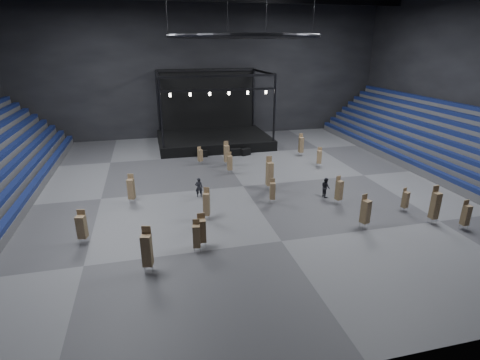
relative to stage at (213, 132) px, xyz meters
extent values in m
plane|color=#555558|center=(0.00, -16.24, -1.45)|extent=(50.00, 50.00, 0.00)
cube|color=black|center=(0.00, 4.76, 7.55)|extent=(50.00, 0.20, 18.00)
cube|color=black|center=(0.00, -37.24, 7.55)|extent=(50.00, 0.20, 18.00)
cube|color=#0E1B3E|center=(-18.12, -16.24, -0.50)|extent=(0.59, 40.00, 0.40)
cube|color=#0E1B3E|center=(-19.02, -16.24, 0.25)|extent=(0.59, 40.00, 0.40)
cube|color=#4A4A4D|center=(21.40, -16.24, -1.08)|extent=(7.20, 40.00, 0.75)
cube|color=#0E1B3E|center=(18.12, -16.24, -0.50)|extent=(0.59, 40.00, 0.40)
cube|color=#4A4A4D|center=(21.85, -16.24, -0.70)|extent=(6.30, 40.00, 1.50)
cube|color=#0E1B3E|center=(19.02, -16.24, 0.25)|extent=(0.59, 40.00, 0.40)
cube|color=#4A4A4D|center=(22.30, -16.24, -0.33)|extent=(5.40, 40.00, 2.25)
cube|color=#0E1B3E|center=(19.91, -16.24, 1.00)|extent=(0.59, 40.00, 0.40)
cube|color=#4A4A4D|center=(22.75, -16.24, 0.05)|extent=(4.50, 40.00, 3.00)
cube|color=#0E1B3E|center=(20.82, -16.24, 1.75)|extent=(0.59, 40.00, 0.40)
cube|color=#4A4A4D|center=(23.20, -16.24, 0.42)|extent=(3.60, 40.00, 3.75)
cube|color=#0E1B3E|center=(21.71, -16.24, 2.50)|extent=(0.59, 40.00, 0.40)
cube|color=#4A4A4D|center=(23.65, -16.24, 0.80)|extent=(2.70, 40.00, 4.50)
cube|color=#0E1B3E|center=(22.61, -16.24, 3.25)|extent=(0.59, 40.00, 0.40)
cube|color=#4A4A4D|center=(24.10, -16.24, 1.17)|extent=(1.80, 40.00, 5.25)
cube|color=#0E1B3E|center=(23.52, -16.24, 4.00)|extent=(0.59, 40.00, 0.40)
cube|color=#4A4A4D|center=(24.55, -16.24, 1.55)|extent=(0.90, 40.00, 6.00)
cube|color=#0E1B3E|center=(24.41, -16.24, 4.75)|extent=(0.59, 40.00, 0.40)
cube|color=black|center=(0.00, -0.74, -0.85)|extent=(14.00, 10.00, 1.20)
cube|color=black|center=(0.00, 4.06, 3.75)|extent=(13.30, 0.30, 8.00)
cylinder|color=black|center=(-6.60, -5.34, 3.65)|extent=(0.24, 0.24, 7.80)
cylinder|color=black|center=(-6.60, 3.86, 3.65)|extent=(0.24, 0.24, 7.80)
cylinder|color=black|center=(6.60, -5.34, 3.65)|extent=(0.24, 0.24, 7.80)
cylinder|color=black|center=(6.60, 3.86, 3.65)|extent=(0.24, 0.24, 7.80)
cube|color=black|center=(0.00, -5.34, 7.55)|extent=(13.40, 0.25, 0.25)
cube|color=black|center=(0.00, 3.86, 7.55)|extent=(13.40, 0.25, 0.25)
cube|color=black|center=(0.00, -5.34, 6.05)|extent=(13.40, 0.20, 0.20)
cylinder|color=white|center=(-5.50, -5.34, 5.65)|extent=(0.24, 0.24, 0.35)
cylinder|color=white|center=(-3.30, -5.34, 5.65)|extent=(0.24, 0.24, 0.35)
cylinder|color=white|center=(-1.10, -5.34, 5.65)|extent=(0.24, 0.24, 0.35)
cylinder|color=white|center=(1.10, -5.34, 5.65)|extent=(0.24, 0.24, 0.35)
cylinder|color=white|center=(3.30, -5.34, 5.65)|extent=(0.24, 0.24, 0.35)
cylinder|color=white|center=(5.50, -5.34, 5.65)|extent=(0.24, 0.24, 0.35)
torus|color=black|center=(0.00, -16.24, 11.55)|extent=(12.30, 12.30, 0.30)
cylinder|color=black|center=(6.00, -16.24, 14.05)|extent=(0.04, 0.04, 5.00)
cylinder|color=black|center=(0.00, -10.24, 14.05)|extent=(0.04, 0.04, 5.00)
cylinder|color=black|center=(-6.00, -16.24, 14.05)|extent=(0.04, 0.04, 5.00)
cube|color=black|center=(-2.26, -5.94, -1.06)|extent=(1.18, 0.62, 0.78)
cube|color=black|center=(1.60, -6.35, -1.04)|extent=(1.26, 0.68, 0.82)
cube|color=black|center=(2.78, -6.48, -1.06)|extent=(1.32, 1.01, 0.79)
cylinder|color=silver|center=(12.97, -28.42, -1.26)|extent=(0.03, 0.03, 0.38)
cylinder|color=silver|center=(12.97, -28.05, -1.26)|extent=(0.03, 0.03, 0.38)
cylinder|color=silver|center=(13.33, -28.42, -1.26)|extent=(0.03, 0.03, 0.38)
cylinder|color=silver|center=(13.33, -28.05, -1.26)|extent=(0.03, 0.03, 0.38)
cube|color=tan|center=(13.15, -28.24, -0.33)|extent=(0.49, 0.49, 1.47)
cube|color=tan|center=(13.14, -28.05, 0.35)|extent=(0.44, 0.09, 0.81)
cylinder|color=silver|center=(-0.39, -10.01, -1.23)|extent=(0.03, 0.03, 0.43)
cylinder|color=silver|center=(-0.39, -9.60, -1.23)|extent=(0.03, 0.03, 0.43)
cylinder|color=silver|center=(0.02, -10.01, -1.23)|extent=(0.03, 0.03, 0.43)
cylinder|color=silver|center=(0.02, -9.60, -1.23)|extent=(0.03, 0.03, 0.43)
cube|color=tan|center=(-0.18, -9.81, -0.12)|extent=(0.55, 0.55, 1.79)
cube|color=tan|center=(-0.19, -9.59, 0.72)|extent=(0.50, 0.09, 0.98)
cylinder|color=silver|center=(-13.05, -24.11, -1.22)|extent=(0.03, 0.03, 0.46)
cylinder|color=silver|center=(-13.05, -23.67, -1.22)|extent=(0.03, 0.03, 0.46)
cylinder|color=silver|center=(-12.61, -24.11, -1.22)|extent=(0.03, 0.03, 0.46)
cylinder|color=silver|center=(-12.61, -23.67, -1.22)|extent=(0.03, 0.03, 0.46)
cube|color=tan|center=(-12.83, -23.89, -0.22)|extent=(0.66, 0.66, 1.54)
cube|color=tan|center=(-12.78, -23.67, 0.50)|extent=(0.53, 0.19, 0.85)
cylinder|color=silver|center=(-5.50, -26.45, -1.23)|extent=(0.03, 0.03, 0.45)
cylinder|color=silver|center=(-5.50, -26.03, -1.23)|extent=(0.03, 0.03, 0.45)
cylinder|color=silver|center=(-5.07, -26.45, -1.23)|extent=(0.03, 0.03, 0.45)
cylinder|color=silver|center=(-5.07, -26.03, -1.23)|extent=(0.03, 0.03, 0.45)
cube|color=tan|center=(-5.29, -26.24, -0.24)|extent=(0.57, 0.57, 1.53)
cube|color=tan|center=(-5.27, -26.02, 0.48)|extent=(0.52, 0.10, 0.84)
cylinder|color=silver|center=(-4.53, -22.49, -1.26)|extent=(0.03, 0.03, 0.38)
cylinder|color=silver|center=(-4.53, -22.13, -1.26)|extent=(0.03, 0.03, 0.38)
cylinder|color=silver|center=(-4.18, -22.49, -1.26)|extent=(0.03, 0.03, 0.38)
cylinder|color=silver|center=(-4.18, -22.13, -1.26)|extent=(0.03, 0.03, 0.38)
cube|color=tan|center=(-4.35, -22.31, -0.20)|extent=(0.59, 0.59, 1.74)
cube|color=tan|center=(-4.29, -22.13, 0.62)|extent=(0.43, 0.21, 0.96)
cylinder|color=silver|center=(-5.87, -26.92, -1.26)|extent=(0.03, 0.03, 0.38)
cylinder|color=silver|center=(-5.87, -26.55, -1.26)|extent=(0.03, 0.03, 0.38)
cylinder|color=silver|center=(-5.51, -26.92, -1.26)|extent=(0.03, 0.03, 0.38)
cylinder|color=silver|center=(-5.51, -26.55, -1.26)|extent=(0.03, 0.03, 0.38)
cube|color=tan|center=(-5.69, -26.73, -0.33)|extent=(0.53, 0.53, 1.48)
cube|color=tan|center=(-5.66, -26.55, 0.36)|extent=(0.44, 0.13, 0.82)
cylinder|color=silver|center=(11.47, -27.09, -1.24)|extent=(0.03, 0.03, 0.43)
cylinder|color=silver|center=(11.47, -26.68, -1.24)|extent=(0.03, 0.03, 0.43)
cylinder|color=silver|center=(11.87, -27.09, -1.24)|extent=(0.03, 0.03, 0.43)
cylinder|color=silver|center=(11.87, -26.68, -1.24)|extent=(0.03, 0.03, 0.43)
cube|color=tan|center=(11.67, -26.88, -0.03)|extent=(0.54, 0.54, 1.99)
cube|color=tan|center=(11.66, -26.67, 0.92)|extent=(0.49, 0.09, 1.10)
cylinder|color=silver|center=(9.08, -12.81, -1.24)|extent=(0.03, 0.03, 0.41)
cylinder|color=silver|center=(9.08, -12.41, -1.24)|extent=(0.03, 0.03, 0.41)
cylinder|color=silver|center=(9.48, -12.81, -1.24)|extent=(0.03, 0.03, 0.41)
cylinder|color=silver|center=(9.48, -12.41, -1.24)|extent=(0.03, 0.03, 0.41)
cube|color=tan|center=(9.28, -12.61, -0.34)|extent=(0.65, 0.65, 1.38)
cube|color=tan|center=(9.36, -12.42, 0.30)|extent=(0.46, 0.24, 0.76)
cylinder|color=silver|center=(8.83, -8.43, -1.25)|extent=(0.03, 0.03, 0.40)
cylinder|color=silver|center=(8.83, -8.04, -1.25)|extent=(0.03, 0.03, 0.40)
cylinder|color=silver|center=(9.21, -8.43, -1.25)|extent=(0.03, 0.03, 0.40)
cylinder|color=silver|center=(9.21, -8.04, -1.25)|extent=(0.03, 0.03, 0.40)
cube|color=tan|center=(9.02, -8.24, -0.16)|extent=(0.49, 0.49, 1.78)
cube|color=tan|center=(9.01, -8.03, 0.68)|extent=(0.46, 0.07, 0.98)
cylinder|color=silver|center=(-3.06, -8.85, -1.27)|extent=(0.03, 0.03, 0.37)
cylinder|color=silver|center=(-3.06, -8.50, -1.27)|extent=(0.03, 0.03, 0.37)
cylinder|color=silver|center=(-2.71, -8.85, -1.27)|extent=(0.03, 0.03, 0.37)
cylinder|color=silver|center=(-2.71, -8.50, -1.27)|extent=(0.03, 0.03, 0.37)
cube|color=tan|center=(-2.89, -8.68, -0.44)|extent=(0.57, 0.57, 1.28)
cube|color=tan|center=(-2.95, -8.51, 0.14)|extent=(0.42, 0.20, 0.70)
cylinder|color=silver|center=(-8.93, -28.45, -1.22)|extent=(0.03, 0.03, 0.46)
cylinder|color=silver|center=(-8.93, -28.02, -1.22)|extent=(0.03, 0.03, 0.46)
cylinder|color=silver|center=(-8.50, -28.45, -1.22)|extent=(0.03, 0.03, 0.46)
cylinder|color=silver|center=(-8.50, -28.02, -1.22)|extent=(0.03, 0.03, 0.46)
cube|color=tan|center=(-8.71, -28.24, -0.03)|extent=(0.67, 0.67, 1.92)
cube|color=tan|center=(-8.66, -28.01, 0.88)|extent=(0.53, 0.20, 1.06)
cylinder|color=silver|center=(1.86, -17.89, -1.22)|extent=(0.03, 0.03, 0.46)
cylinder|color=silver|center=(1.86, -17.46, -1.22)|extent=(0.03, 0.03, 0.46)
cylinder|color=silver|center=(2.29, -17.89, -1.22)|extent=(0.03, 0.03, 0.46)
cylinder|color=silver|center=(2.29, -17.46, -1.22)|extent=(0.03, 0.03, 0.46)
cube|color=tan|center=(2.07, -17.68, 0.07)|extent=(0.59, 0.59, 2.13)
cube|color=tan|center=(2.06, -17.45, 1.09)|extent=(0.53, 0.11, 1.17)
cylinder|color=silver|center=(1.23, -20.69, -1.27)|extent=(0.03, 0.03, 0.36)
cylinder|color=silver|center=(1.23, -20.35, -1.27)|extent=(0.03, 0.03, 0.36)
cylinder|color=silver|center=(1.57, -20.69, -1.27)|extent=(0.03, 0.03, 0.36)
cylinder|color=silver|center=(1.57, -20.35, -1.27)|extent=(0.03, 0.03, 0.36)
cube|color=tan|center=(1.40, -20.52, -0.39)|extent=(0.50, 0.50, 1.41)
cube|color=tan|center=(1.44, -20.35, 0.27)|extent=(0.41, 0.13, 0.78)
cylinder|color=silver|center=(6.44, -22.18, -1.25)|extent=(0.03, 0.03, 0.39)
cylinder|color=silver|center=(6.44, -21.81, -1.25)|extent=(0.03, 0.03, 0.39)
cylinder|color=silver|center=(6.82, -22.18, -1.25)|extent=(0.03, 0.03, 0.39)
cylinder|color=silver|center=(6.82, -21.81, -1.25)|extent=(0.03, 0.03, 0.39)
cube|color=tan|center=(6.63, -21.99, -0.25)|extent=(0.59, 0.59, 1.61)
cube|color=tan|center=(6.57, -21.81, 0.51)|extent=(0.45, 0.20, 0.89)
cylinder|color=silver|center=(-10.07, -18.02, -1.24)|extent=(0.03, 0.03, 0.43)
cylinder|color=silver|center=(-10.07, -17.61, -1.24)|extent=(0.03, 0.03, 0.43)
cylinder|color=silver|center=(-9.66, -18.02, -1.24)|extent=(0.03, 0.03, 0.43)
cylinder|color=silver|center=(-9.66, -17.61, -1.24)|extent=(0.03, 0.03, 0.43)
cube|color=tan|center=(-9.86, -17.81, -0.18)|extent=(0.62, 0.62, 1.67)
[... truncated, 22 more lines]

